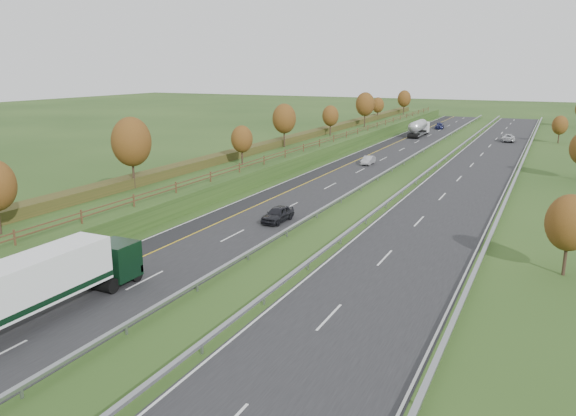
% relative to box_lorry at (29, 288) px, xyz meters
% --- Properties ---
extents(ground, '(400.00, 400.00, 0.00)m').
position_rel_box_lorry_xyz_m(ground, '(8.09, 52.38, -2.33)').
color(ground, '#254016').
rests_on(ground, ground).
extents(near_carriageway, '(10.50, 200.00, 0.04)m').
position_rel_box_lorry_xyz_m(near_carriageway, '(0.09, 57.38, -2.31)').
color(near_carriageway, black).
rests_on(near_carriageway, ground).
extents(far_carriageway, '(10.50, 200.00, 0.04)m').
position_rel_box_lorry_xyz_m(far_carriageway, '(16.59, 57.38, -2.31)').
color(far_carriageway, black).
rests_on(far_carriageway, ground).
extents(hard_shoulder, '(3.00, 200.00, 0.04)m').
position_rel_box_lorry_xyz_m(hard_shoulder, '(-3.66, 57.38, -2.31)').
color(hard_shoulder, black).
rests_on(hard_shoulder, ground).
extents(lane_markings, '(26.75, 200.00, 0.01)m').
position_rel_box_lorry_xyz_m(lane_markings, '(6.49, 57.26, -2.28)').
color(lane_markings, silver).
rests_on(lane_markings, near_carriageway).
extents(embankment_left, '(12.00, 200.00, 2.00)m').
position_rel_box_lorry_xyz_m(embankment_left, '(-12.91, 57.38, -1.33)').
color(embankment_left, '#254016').
rests_on(embankment_left, ground).
extents(hedge_left, '(2.20, 180.00, 1.10)m').
position_rel_box_lorry_xyz_m(hedge_left, '(-14.91, 57.38, 0.22)').
color(hedge_left, '#343917').
rests_on(hedge_left, embankment_left).
extents(fence_left, '(0.12, 189.06, 1.20)m').
position_rel_box_lorry_xyz_m(fence_left, '(-8.41, 56.97, 0.40)').
color(fence_left, '#422B19').
rests_on(fence_left, embankment_left).
extents(median_barrier_near, '(0.32, 200.00, 0.71)m').
position_rel_box_lorry_xyz_m(median_barrier_near, '(5.79, 57.38, -1.72)').
color(median_barrier_near, gray).
rests_on(median_barrier_near, ground).
extents(median_barrier_far, '(0.32, 200.00, 0.71)m').
position_rel_box_lorry_xyz_m(median_barrier_far, '(10.89, 57.38, -1.72)').
color(median_barrier_far, gray).
rests_on(median_barrier_far, ground).
extents(outer_barrier_far, '(0.32, 200.00, 0.71)m').
position_rel_box_lorry_xyz_m(outer_barrier_far, '(22.39, 57.38, -1.71)').
color(outer_barrier_far, gray).
rests_on(outer_barrier_far, ground).
extents(trees_left, '(6.64, 164.30, 7.66)m').
position_rel_box_lorry_xyz_m(trees_left, '(-12.56, 54.01, 4.04)').
color(trees_left, '#2D2116').
rests_on(trees_left, embankment_left).
extents(box_lorry, '(2.58, 16.28, 4.06)m').
position_rel_box_lorry_xyz_m(box_lorry, '(0.00, 0.00, 0.00)').
color(box_lorry, black).
rests_on(box_lorry, near_carriageway).
extents(road_tanker, '(2.40, 11.22, 3.46)m').
position_rel_box_lorry_xyz_m(road_tanker, '(-0.61, 102.22, -0.47)').
color(road_tanker, silver).
rests_on(road_tanker, near_carriageway).
extents(car_dark_near, '(1.90, 4.48, 1.51)m').
position_rel_box_lorry_xyz_m(car_dark_near, '(2.89, 26.34, -1.54)').
color(car_dark_near, black).
rests_on(car_dark_near, near_carriageway).
extents(car_silver_mid, '(1.48, 3.98, 1.30)m').
position_rel_box_lorry_xyz_m(car_silver_mid, '(0.69, 62.14, -1.64)').
color(car_silver_mid, '#98999D').
rests_on(car_silver_mid, near_carriageway).
extents(car_small_far, '(2.43, 4.90, 1.37)m').
position_rel_box_lorry_xyz_m(car_small_far, '(0.59, 119.44, -1.61)').
color(car_small_far, '#14173F').
rests_on(car_small_far, near_carriageway).
extents(car_oncoming, '(2.99, 5.67, 1.52)m').
position_rel_box_lorry_xyz_m(car_oncoming, '(17.88, 100.81, -1.53)').
color(car_oncoming, silver).
rests_on(car_oncoming, far_carriageway).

